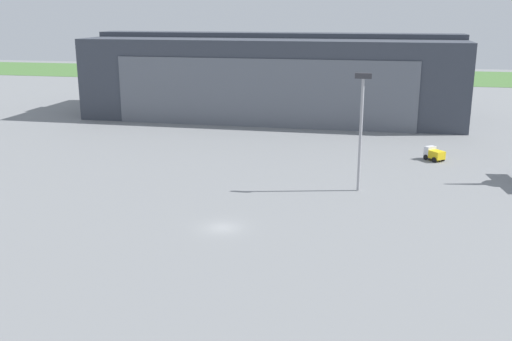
% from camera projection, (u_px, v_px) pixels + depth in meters
% --- Properties ---
extents(ground_plane, '(440.00, 440.00, 0.00)m').
position_uv_depth(ground_plane, '(223.00, 228.00, 73.27)').
color(ground_plane, slate).
extents(grass_field_strip, '(440.00, 56.00, 0.08)m').
position_uv_depth(grass_field_strip, '(335.00, 75.00, 243.39)').
color(grass_field_strip, '#477136').
rests_on(grass_field_strip, ground_plane).
extents(maintenance_hangar, '(91.43, 34.49, 20.77)m').
position_uv_depth(maintenance_hangar, '(275.00, 76.00, 149.53)').
color(maintenance_hangar, '#383D47').
rests_on(maintenance_hangar, ground_plane).
extents(pushback_tractor, '(3.78, 3.97, 2.37)m').
position_uv_depth(pushback_tractor, '(434.00, 154.00, 105.77)').
color(pushback_tractor, silver).
rests_on(pushback_tractor, ground_plane).
extents(apron_light_mast, '(2.40, 0.50, 17.57)m').
position_uv_depth(apron_light_mast, '(361.00, 123.00, 85.61)').
color(apron_light_mast, '#99999E').
rests_on(apron_light_mast, ground_plane).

